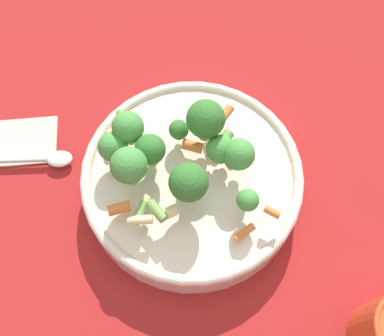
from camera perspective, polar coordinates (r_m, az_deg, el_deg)
ground_plane at (r=0.62m, az=0.00°, el=-2.52°), size 3.00×3.00×0.00m
bowl at (r=0.60m, az=0.00°, el=-1.43°), size 0.29×0.29×0.05m
pasta_salad at (r=0.54m, az=-2.02°, el=2.01°), size 0.20×0.25×0.08m
napkin at (r=0.70m, az=-21.49°, el=3.15°), size 0.14×0.14×0.01m
spoon at (r=0.67m, az=-19.73°, el=0.98°), size 0.13×0.15×0.01m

